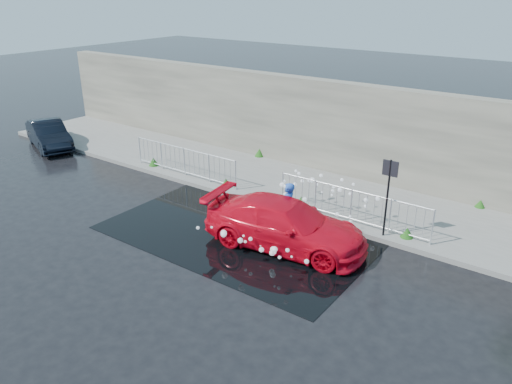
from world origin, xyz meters
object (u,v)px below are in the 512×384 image
(person, at_px, (288,209))
(red_car, at_px, (285,225))
(dark_car, at_px, (49,135))
(sign_post, at_px, (388,186))

(person, bearing_deg, red_car, 20.84)
(dark_car, xyz_separation_m, person, (13.47, -0.80, 0.19))
(red_car, bearing_deg, sign_post, -55.20)
(red_car, bearing_deg, person, 20.04)
(sign_post, bearing_deg, red_car, -136.87)
(red_car, relative_size, dark_car, 1.25)
(dark_car, relative_size, person, 2.31)
(sign_post, xyz_separation_m, person, (-2.52, -1.30, -0.91))
(sign_post, height_order, person, sign_post)
(sign_post, relative_size, person, 1.53)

